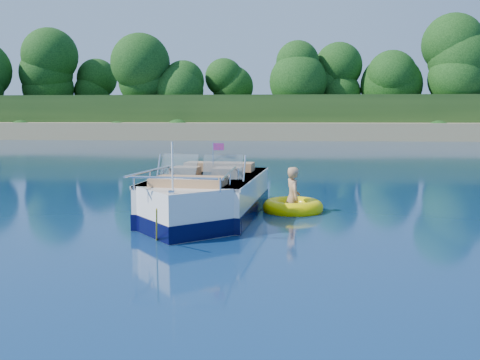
# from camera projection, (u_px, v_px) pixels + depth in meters

# --- Properties ---
(ground) EXTENTS (160.00, 160.00, 0.00)m
(ground) POSITION_uv_depth(u_px,v_px,m) (209.00, 221.00, 11.62)
(ground) COLOR #0A244C
(ground) RESTS_ON ground
(shoreline) EXTENTS (170.00, 59.00, 6.00)m
(shoreline) POSITION_uv_depth(u_px,v_px,m) (270.00, 123.00, 74.59)
(shoreline) COLOR tan
(shoreline) RESTS_ON ground
(treeline) EXTENTS (150.00, 7.12, 8.19)m
(treeline) POSITION_uv_depth(u_px,v_px,m) (266.00, 80.00, 51.51)
(treeline) COLOR black
(treeline) RESTS_ON ground
(motorboat) EXTENTS (2.63, 6.19, 2.06)m
(motorboat) POSITION_uv_depth(u_px,v_px,m) (205.00, 200.00, 11.95)
(motorboat) COLOR white
(motorboat) RESTS_ON ground
(tow_tube) EXTENTS (1.66, 1.66, 0.38)m
(tow_tube) POSITION_uv_depth(u_px,v_px,m) (293.00, 207.00, 12.74)
(tow_tube) COLOR #FFE301
(tow_tube) RESTS_ON ground
(boy) EXTENTS (0.59, 0.89, 1.60)m
(boy) POSITION_uv_depth(u_px,v_px,m) (292.00, 212.00, 12.71)
(boy) COLOR tan
(boy) RESTS_ON ground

